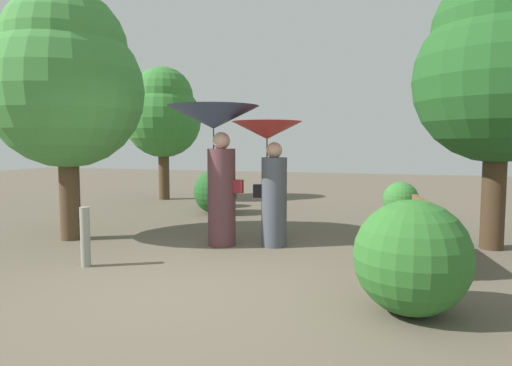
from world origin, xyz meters
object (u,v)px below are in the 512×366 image
park_bench (412,226)px  tree_near_right (499,65)px  tree_mid_left (66,78)px  person_right (270,159)px  tree_near_left (163,113)px  path_marker_post (85,237)px  person_left (216,141)px

park_bench → tree_near_right: bearing=130.2°
park_bench → tree_mid_left: (-5.22, -0.01, 2.06)m
person_right → tree_near_left: tree_near_left is taller
tree_near_right → path_marker_post: (-5.04, -2.65, -2.28)m
tree_near_left → park_bench: bearing=-39.0°
person_left → tree_near_left: size_ratio=0.58×
person_right → park_bench: 2.24m
tree_near_right → park_bench: bearing=-130.6°
tree_near_left → path_marker_post: (2.55, -6.53, -2.03)m
person_left → path_marker_post: 2.32m
person_right → tree_near_right: 3.53m
tree_mid_left → person_left: bearing=8.2°
person_left → path_marker_post: bearing=148.3°
path_marker_post → tree_near_left: bearing=111.3°
tree_near_left → tree_near_right: bearing=-27.1°
person_right → tree_mid_left: size_ratio=0.47×
person_left → person_right: 0.86m
tree_near_right → path_marker_post: 6.13m
person_right → path_marker_post: person_right is taller
person_right → tree_near_left: (-4.42, 4.68, 1.09)m
person_left → tree_near_right: tree_near_right is taller
person_right → person_left: bearing=105.4°
park_bench → tree_near_left: tree_near_left is taller
park_bench → tree_near_right: 2.77m
person_right → park_bench: person_right is taller
person_right → tree_mid_left: (-3.19, -0.54, 1.26)m
park_bench → path_marker_post: (-3.90, -1.31, -0.13)m
tree_near_right → tree_mid_left: bearing=-168.1°
tree_near_right → path_marker_post: size_ratio=5.37×
tree_near_right → path_marker_post: bearing=-152.3°
park_bench → path_marker_post: size_ratio=2.06×
tree_mid_left → person_right: bearing=9.6°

